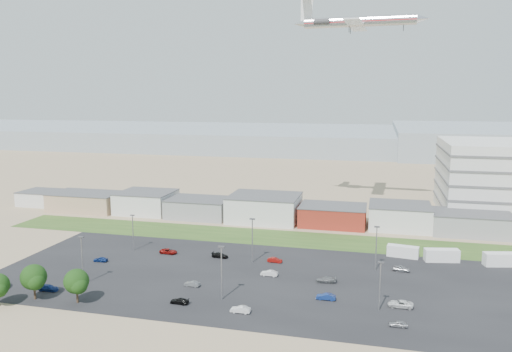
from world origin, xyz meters
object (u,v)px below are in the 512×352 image
(box_trailer_a, at_px, (403,251))
(parked_car_2, at_px, (398,324))
(parked_car_13, at_px, (240,309))
(airliner, at_px, (359,21))
(parked_car_5, at_px, (101,259))
(parked_car_8, at_px, (401,269))
(parked_car_6, at_px, (220,255))
(parked_car_12, at_px, (326,280))
(parked_car_3, at_px, (179,301))
(parked_car_11, at_px, (275,260))
(parked_car_7, at_px, (269,273))
(parked_car_4, at_px, (192,284))
(parked_car_0, at_px, (400,304))
(parked_car_9, at_px, (168,251))
(parked_car_1, at_px, (326,297))
(parked_car_10, at_px, (48,288))

(box_trailer_a, xyz_separation_m, parked_car_2, (-2.34, -39.92, -0.87))
(parked_car_13, bearing_deg, airliner, 169.17)
(parked_car_5, relative_size, parked_car_8, 0.90)
(parked_car_6, relative_size, parked_car_12, 0.97)
(box_trailer_a, xyz_separation_m, parked_car_3, (-43.02, -39.91, -0.87))
(parked_car_3, distance_m, parked_car_6, 28.40)
(box_trailer_a, xyz_separation_m, parked_car_11, (-30.10, -11.77, -0.83))
(parked_car_7, xyz_separation_m, parked_car_8, (28.68, 10.08, 0.02))
(parked_car_4, bearing_deg, parked_car_7, 129.95)
(parked_car_0, bearing_deg, airliner, -168.83)
(parked_car_0, height_order, parked_car_2, parked_car_0)
(parked_car_0, distance_m, parked_car_4, 42.24)
(parked_car_4, distance_m, parked_car_9, 23.76)
(parked_car_7, bearing_deg, parked_car_9, -106.79)
(parked_car_1, bearing_deg, parked_car_12, -174.07)
(airliner, bearing_deg, parked_car_13, -97.52)
(parked_car_4, height_order, parked_car_6, parked_car_6)
(parked_car_3, bearing_deg, parked_car_5, -119.69)
(parked_car_2, distance_m, parked_car_9, 62.21)
(box_trailer_a, height_order, airliner, airliner)
(parked_car_1, bearing_deg, parked_car_4, -90.39)
(parked_car_3, bearing_deg, parked_car_9, -148.82)
(parked_car_3, relative_size, parked_car_11, 1.05)
(parked_car_7, bearing_deg, parked_car_2, 56.45)
(parked_car_6, height_order, parked_car_8, parked_car_8)
(parked_car_7, bearing_deg, parked_car_8, 110.75)
(airliner, height_order, parked_car_3, airliner)
(parked_car_13, bearing_deg, parked_car_6, -155.80)
(parked_car_0, xyz_separation_m, parked_car_8, (0.90, 20.39, -0.00))
(parked_car_2, xyz_separation_m, parked_car_5, (-68.84, 18.48, 0.04))
(parked_car_0, distance_m, parked_car_10, 70.72)
(airliner, distance_m, parked_car_13, 109.14)
(parked_car_11, bearing_deg, airliner, -11.46)
(parked_car_8, bearing_deg, parked_car_0, -175.29)
(parked_car_0, relative_size, parked_car_3, 1.25)
(parked_car_4, height_order, parked_car_13, parked_car_13)
(parked_car_9, bearing_deg, airliner, -34.01)
(parked_car_8, bearing_deg, parked_car_7, 116.60)
(parked_car_1, relative_size, parked_car_10, 0.90)
(parked_car_3, relative_size, parked_car_4, 1.12)
(parked_car_3, height_order, parked_car_7, parked_car_7)
(parked_car_2, distance_m, parked_car_4, 42.51)
(parked_car_4, xyz_separation_m, parked_car_8, (43.14, 20.06, 0.10))
(parked_car_2, relative_size, parked_car_13, 0.86)
(parked_car_1, relative_size, parked_car_4, 1.14)
(box_trailer_a, bearing_deg, parked_car_6, -155.97)
(airliner, xyz_separation_m, parked_car_8, (13.84, -57.57, -63.07))
(parked_car_4, bearing_deg, parked_car_0, 94.89)
(parked_car_3, relative_size, parked_car_7, 0.98)
(parked_car_1, xyz_separation_m, parked_car_11, (-14.34, 19.40, -0.05))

